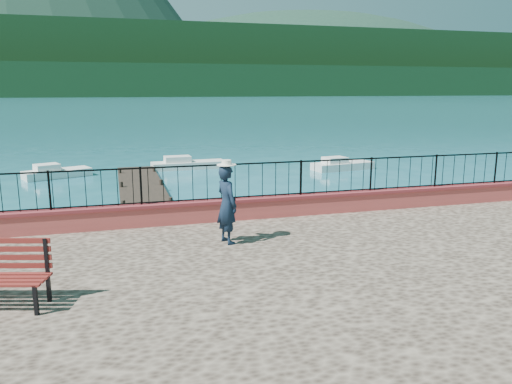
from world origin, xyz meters
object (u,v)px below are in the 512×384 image
boat_2 (343,163)px  boat_4 (188,162)px  boat_3 (57,170)px  person (227,205)px

boat_2 → boat_4: same height
boat_2 → boat_3: (-16.04, 1.78, 0.00)m
boat_2 → boat_3: size_ratio=1.08×
boat_2 → person: bearing=-132.4°
boat_4 → person: bearing=-98.5°
person → boat_3: person is taller
boat_3 → boat_4: 7.37m
boat_4 → boat_2: bearing=-21.3°
boat_3 → boat_4: (7.29, 1.11, 0.00)m
person → boat_2: person is taller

